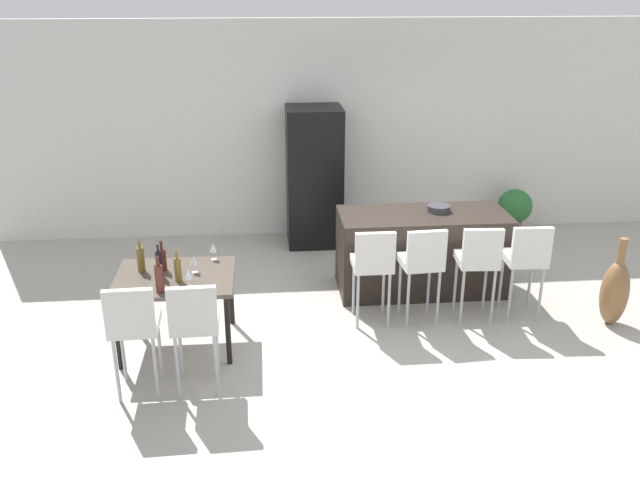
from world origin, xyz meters
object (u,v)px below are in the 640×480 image
Objects in this scene: wine_bottle_inner at (159,278)px; bar_chair_middle at (423,260)px; bar_chair_far at (527,256)px; potted_plant at (515,208)px; wine_glass_middle at (213,248)px; floor_vase at (615,292)px; wine_bottle_left at (141,259)px; dining_table at (175,283)px; wine_glass_end at (188,274)px; wine_bottle_corner at (159,264)px; wine_bottle_far at (162,259)px; bar_chair_right at (479,258)px; refrigerator at (314,177)px; kitchen_island at (422,252)px; dining_chair_near at (133,322)px; dining_chair_far at (194,320)px; fruit_bowl at (439,208)px; wine_glass_right at (194,260)px; wine_bottle_near at (178,269)px.

bar_chair_middle is at bearing 13.39° from wine_bottle_inner.
potted_plant is (0.79, 2.35, -0.30)m from bar_chair_far.
wine_glass_middle is 4.12m from floor_vase.
wine_bottle_left is 0.34× the size of floor_vase.
dining_table is at bearing 76.08° from wine_bottle_inner.
wine_glass_end is at bearing -106.66° from wine_glass_middle.
wine_glass_middle is (0.48, 0.36, -0.01)m from wine_bottle_corner.
wine_bottle_far is 1.74× the size of wine_glass_end.
bar_chair_right is at bearing 10.95° from wine_bottle_inner.
floor_vase is at bearing -41.92° from refrigerator.
wine_glass_middle is at bearing 73.34° from wine_glass_end.
bar_chair_right is 6.03× the size of wine_glass_middle.
wine_bottle_far is 0.45× the size of potted_plant.
wine_glass_middle is at bearing 58.43° from wine_bottle_inner.
bar_chair_middle is at bearing 5.85° from wine_bottle_corner.
kitchen_island is at bearing 16.88° from wine_bottle_left.
wine_glass_end is at bearing -176.14° from floor_vase.
dining_chair_near is 0.72m from wine_glass_end.
bar_chair_far and dining_chair_far have the same top height.
wine_bottle_corner is at bearing -159.44° from fruit_bowl.
bar_chair_far is 0.97m from floor_vase.
wine_glass_middle is at bearing 18.10° from wine_bottle_left.
dining_chair_near is at bearing -116.19° from wine_glass_right.
kitchen_island is 7.35× the size of fruit_bowl.
dining_chair_far is at bearing -110.52° from refrigerator.
floor_vase is (4.50, 0.37, -0.51)m from wine_bottle_inner.
wine_bottle_near is at bearing -34.29° from wine_bottle_left.
bar_chair_right reaches higher than wine_bottle_far.
dining_chair_far is at bearing -142.11° from kitchen_island.
dining_table is at bearing -179.53° from floor_vase.
wine_bottle_inner is 4.55m from floor_vase.
bar_chair_middle is 2.46m from dining_table.
wine_bottle_corner is 0.60m from wine_glass_middle.
bar_chair_middle and dining_chair_far have the same top height.
dining_chair_far is (-2.38, -1.86, 0.24)m from kitchen_island.
bar_chair_middle is 0.95m from fruit_bowl.
potted_plant is (4.32, 2.61, -0.27)m from dining_table.
potted_plant is at bearing -0.21° from refrigerator.
bar_chair_far is at bearing 1.81° from wine_bottle_left.
bar_chair_middle is 2.35m from wine_glass_end.
refrigerator reaches higher than dining_chair_far.
wine_bottle_near is 0.18m from wine_glass_end.
kitchen_island reaches higher than potted_plant.
fruit_bowl reaches higher than kitchen_island.
wine_bottle_corner is (-2.58, -0.26, 0.17)m from bar_chair_middle.
floor_vase is (1.39, -0.23, -0.33)m from bar_chair_right.
bar_chair_far is 1.57× the size of potted_plant.
wine_glass_middle is at bearing 37.15° from wine_bottle_corner.
potted_plant is (4.45, 2.61, -0.47)m from wine_bottle_corner.
wine_bottle_near reaches higher than potted_plant.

